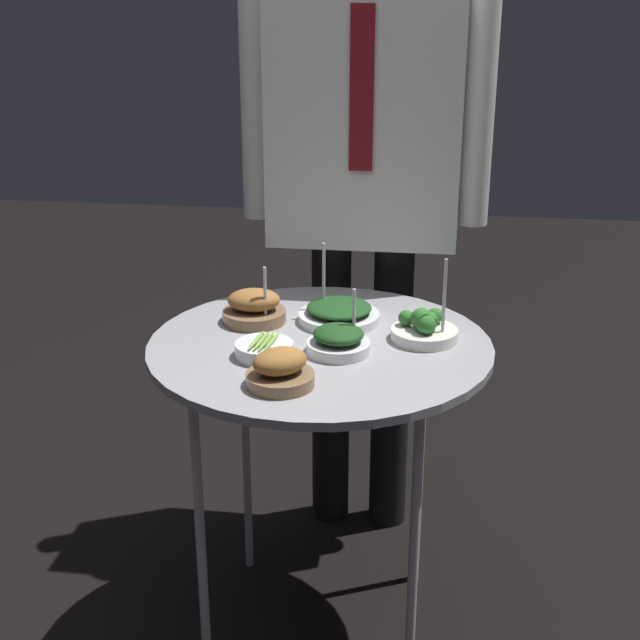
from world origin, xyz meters
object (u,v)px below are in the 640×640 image
at_px(bowl_broccoli_front_right, 424,328).
at_px(bowl_spinach_front_center, 339,341).
at_px(waiter_figure, 365,148).
at_px(serving_cart, 320,364).
at_px(bowl_asparagus_back_right, 264,349).
at_px(bowl_spinach_center, 339,313).
at_px(bowl_roast_back_left, 254,308).
at_px(bowl_roast_front_left, 280,370).

distance_m(bowl_broccoli_front_right, bowl_spinach_front_center, 0.19).
relative_size(bowl_spinach_front_center, waiter_figure, 0.08).
height_order(serving_cart, bowl_asparagus_back_right, bowl_asparagus_back_right).
relative_size(serving_cart, bowl_spinach_center, 4.08).
xyz_separation_m(bowl_roast_back_left, bowl_spinach_center, (0.18, 0.02, -0.01)).
relative_size(bowl_spinach_front_center, bowl_spinach_center, 0.73).
height_order(bowl_asparagus_back_right, bowl_spinach_center, bowl_spinach_center).
bearing_deg(bowl_broccoli_front_right, bowl_asparagus_back_right, -157.46).
xyz_separation_m(bowl_roast_back_left, bowl_roast_front_left, (0.11, -0.31, -0.00)).
height_order(bowl_roast_front_left, bowl_spinach_center, bowl_spinach_center).
height_order(bowl_spinach_front_center, bowl_roast_front_left, bowl_spinach_front_center).
relative_size(bowl_spinach_front_center, bowl_roast_back_left, 0.93).
bearing_deg(bowl_spinach_front_center, serving_cart, 133.21).
relative_size(serving_cart, bowl_roast_back_left, 5.21).
distance_m(bowl_spinach_front_center, bowl_spinach_center, 0.17).
bearing_deg(serving_cart, bowl_broccoli_front_right, 11.64).
bearing_deg(bowl_roast_front_left, bowl_roast_back_left, 109.84).
xyz_separation_m(bowl_spinach_center, waiter_figure, (0.02, 0.36, 0.30)).
distance_m(bowl_roast_front_left, waiter_figure, 0.76).
bearing_deg(bowl_roast_front_left, bowl_asparagus_back_right, 113.26).
bearing_deg(bowl_roast_front_left, waiter_figure, 82.59).
distance_m(bowl_broccoli_front_right, waiter_figure, 0.55).
distance_m(bowl_asparagus_back_right, bowl_roast_front_left, 0.14).
relative_size(bowl_broccoli_front_right, bowl_roast_front_left, 1.37).
height_order(bowl_broccoli_front_right, bowl_roast_front_left, bowl_broccoli_front_right).
xyz_separation_m(bowl_asparagus_back_right, bowl_roast_front_left, (0.06, -0.13, 0.01)).
distance_m(bowl_broccoli_front_right, bowl_asparagus_back_right, 0.34).
bearing_deg(bowl_roast_back_left, bowl_spinach_center, 7.41).
distance_m(bowl_spinach_front_center, waiter_figure, 0.60).
bearing_deg(bowl_broccoli_front_right, bowl_roast_front_left, -134.89).
xyz_separation_m(bowl_spinach_front_center, bowl_roast_back_left, (-0.20, 0.15, 0.01)).
height_order(bowl_roast_back_left, bowl_spinach_center, bowl_spinach_center).
bearing_deg(waiter_figure, bowl_spinach_center, -93.26).
height_order(serving_cart, waiter_figure, waiter_figure).
bearing_deg(waiter_figure, bowl_roast_back_left, -118.25).
bearing_deg(bowl_broccoli_front_right, bowl_spinach_front_center, -151.75).
xyz_separation_m(bowl_broccoli_front_right, bowl_asparagus_back_right, (-0.31, -0.13, -0.01)).
bearing_deg(bowl_asparagus_back_right, bowl_broccoli_front_right, 22.54).
relative_size(bowl_roast_front_left, waiter_figure, 0.08).
relative_size(bowl_broccoli_front_right, bowl_asparagus_back_right, 1.54).
bearing_deg(bowl_roast_front_left, serving_cart, 78.14).
height_order(bowl_roast_back_left, bowl_asparagus_back_right, bowl_roast_back_left).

